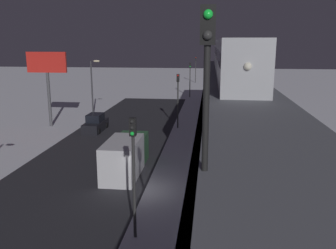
{
  "coord_description": "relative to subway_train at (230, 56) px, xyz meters",
  "views": [
    {
      "loc": [
        -4.43,
        22.9,
        10.01
      ],
      "look_at": [
        -0.26,
        -12.79,
        1.79
      ],
      "focal_mm": 38.64,
      "sensor_mm": 36.0,
      "label": 1
    }
  ],
  "objects": [
    {
      "name": "ground_plane",
      "position": [
        6.45,
        15.72,
        -8.62
      ],
      "size": [
        240.0,
        240.0,
        0.0
      ],
      "primitive_type": "plane",
      "color": "white"
    },
    {
      "name": "avenue_asphalt",
      "position": [
        11.84,
        15.72,
        -8.62
      ],
      "size": [
        11.0,
        82.14,
        0.01
      ],
      "primitive_type": "cube",
      "color": "#28282D",
      "rests_on": "ground_plane"
    },
    {
      "name": "elevated_railway",
      "position": [
        0.09,
        15.72,
        -2.68
      ],
      "size": [
        5.0,
        82.14,
        6.84
      ],
      "color": "slate",
      "rests_on": "ground_plane"
    },
    {
      "name": "subway_train",
      "position": [
        0.0,
        0.0,
        0.0
      ],
      "size": [
        2.94,
        36.87,
        3.4
      ],
      "color": "#B7BABF",
      "rests_on": "elevated_railway"
    },
    {
      "name": "rail_signal",
      "position": [
        2.1,
        29.95,
        0.95
      ],
      "size": [
        0.36,
        0.41,
        4.0
      ],
      "color": "black",
      "rests_on": "elevated_railway"
    },
    {
      "name": "sedan_black",
      "position": [
        15.04,
        -0.71,
        -7.84
      ],
      "size": [
        1.91,
        4.77,
        1.97
      ],
      "color": "black",
      "rests_on": "ground_plane"
    },
    {
      "name": "box_truck",
      "position": [
        8.44,
        12.21,
        -7.27
      ],
      "size": [
        2.4,
        7.4,
        2.8
      ],
      "color": "#2D6038",
      "rests_on": "ground_plane"
    },
    {
      "name": "traffic_light_near",
      "position": [
        5.74,
        21.72,
        -4.42
      ],
      "size": [
        0.32,
        0.44,
        6.4
      ],
      "color": "#2D2D2D",
      "rests_on": "ground_plane"
    },
    {
      "name": "traffic_light_mid",
      "position": [
        5.74,
        -3.19,
        -4.42
      ],
      "size": [
        0.32,
        0.44,
        6.4
      ],
      "color": "#2D2D2D",
      "rests_on": "ground_plane"
    },
    {
      "name": "traffic_light_far",
      "position": [
        5.74,
        -28.1,
        -4.42
      ],
      "size": [
        0.32,
        0.44,
        6.4
      ],
      "color": "#2D2D2D",
      "rests_on": "ground_plane"
    },
    {
      "name": "traffic_light_distant",
      "position": [
        5.74,
        -53.01,
        -4.42
      ],
      "size": [
        0.32,
        0.44,
        6.4
      ],
      "color": "#2D2D2D",
      "rests_on": "ground_plane"
    },
    {
      "name": "commercial_billboard",
      "position": [
        21.15,
        -2.31,
        -1.79
      ],
      "size": [
        4.8,
        0.36,
        8.9
      ],
      "color": "#4C4C51",
      "rests_on": "ground_plane"
    },
    {
      "name": "street_lamp_far",
      "position": [
        17.91,
        -9.28,
        -3.81
      ],
      "size": [
        1.35,
        0.44,
        7.65
      ],
      "color": "#38383D",
      "rests_on": "ground_plane"
    }
  ]
}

